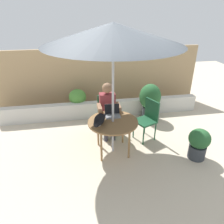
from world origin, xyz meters
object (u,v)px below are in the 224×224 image
object	(u,v)px
chair_occupied	(107,111)
potted_plant_by_chair	(150,100)
chair_empty	(148,117)
laptop	(112,112)
person_seated	(108,107)
patio_umbrella	(113,34)
potted_plant_corner	(78,100)
cat	(99,120)
patio_table	(113,124)
potted_plant_near_fence	(199,143)

from	to	relation	value
chair_occupied	potted_plant_by_chair	size ratio (longest dim) A/B	0.95
chair_empty	potted_plant_by_chair	bearing A→B (deg)	68.80
chair_empty	chair_occupied	bearing A→B (deg)	153.74
laptop	person_seated	bearing A→B (deg)	95.26
laptop	patio_umbrella	bearing A→B (deg)	-97.79
person_seated	potted_plant_corner	distance (m)	1.37
laptop	cat	bearing A→B (deg)	-134.19
patio_table	cat	world-z (taller)	cat
cat	potted_plant_by_chair	world-z (taller)	potted_plant_by_chair
laptop	cat	xyz separation A→B (m)	(-0.31, -0.32, 0.02)
patio_umbrella	laptop	xyz separation A→B (m)	(0.03, 0.25, -1.53)
laptop	potted_plant_corner	distance (m)	1.73
potted_plant_by_chair	cat	bearing A→B (deg)	-137.94
laptop	cat	world-z (taller)	laptop
patio_umbrella	potted_plant_corner	bearing A→B (deg)	109.44
potted_plant_near_fence	patio_umbrella	bearing A→B (deg)	162.91
patio_umbrella	person_seated	size ratio (longest dim) A/B	1.99
chair_occupied	potted_plant_by_chair	bearing A→B (deg)	21.54
potted_plant_near_fence	potted_plant_corner	world-z (taller)	potted_plant_corner
chair_empty	potted_plant_corner	xyz separation A→B (m)	(-1.49, 1.44, -0.11)
patio_table	laptop	bearing A→B (deg)	82.21
patio_umbrella	chair_occupied	xyz separation A→B (m)	(0.00, 0.79, -1.76)
potted_plant_by_chair	person_seated	bearing A→B (deg)	-152.21
chair_occupied	potted_plant_near_fence	size ratio (longest dim) A/B	1.42
person_seated	potted_plant_corner	size ratio (longest dim) A/B	1.71
person_seated	patio_umbrella	bearing A→B (deg)	-90.00
laptop	potted_plant_near_fence	bearing A→B (deg)	-25.56
laptop	potted_plant_by_chair	distance (m)	1.55
patio_table	chair_occupied	bearing A→B (deg)	90.00
chair_empty	cat	distance (m)	1.23
chair_empty	person_seated	xyz separation A→B (m)	(-0.85, 0.26, 0.17)
person_seated	potted_plant_near_fence	distance (m)	1.98
patio_table	potted_plant_by_chair	xyz separation A→B (m)	(1.20, 1.26, -0.11)
potted_plant_by_chair	laptop	bearing A→B (deg)	-139.02
cat	chair_empty	bearing A→B (deg)	21.12
person_seated	chair_empty	bearing A→B (deg)	-17.08
patio_umbrella	chair_empty	xyz separation A→B (m)	(0.85, 0.37, -1.76)
chair_occupied	potted_plant_by_chair	distance (m)	1.28
person_seated	cat	world-z (taller)	person_seated
chair_empty	potted_plant_near_fence	bearing A→B (deg)	-49.36
person_seated	potted_plant_by_chair	size ratio (longest dim) A/B	1.31
cat	potted_plant_near_fence	world-z (taller)	cat
chair_empty	laptop	bearing A→B (deg)	-171.82
laptop	patio_table	bearing A→B (deg)	-97.79
potted_plant_near_fence	potted_plant_by_chair	distance (m)	1.80
potted_plant_near_fence	chair_empty	bearing A→B (deg)	130.64
patio_umbrella	potted_plant_by_chair	distance (m)	2.47
potted_plant_near_fence	laptop	bearing A→B (deg)	154.44
patio_table	patio_umbrella	distance (m)	1.65
potted_plant_by_chair	chair_occupied	bearing A→B (deg)	-158.46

